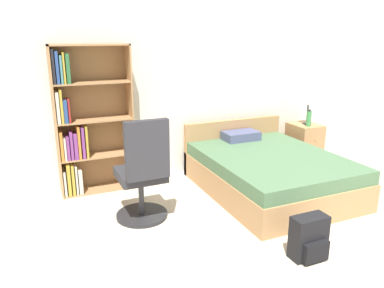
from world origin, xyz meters
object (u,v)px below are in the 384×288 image
(table_lamp, at_px, (309,100))
(backpack_black, at_px, (309,238))
(water_bottle, at_px, (309,118))
(office_chair, at_px, (143,176))
(nightstand, at_px, (304,143))
(bed, at_px, (267,171))
(bookshelf, at_px, (84,124))

(table_lamp, height_order, backpack_black, table_lamp)
(table_lamp, bearing_deg, water_bottle, -121.81)
(office_chair, relative_size, nightstand, 1.87)
(bed, relative_size, office_chair, 1.73)
(office_chair, distance_m, water_bottle, 2.88)
(office_chair, bearing_deg, table_lamp, 17.08)
(table_lamp, height_order, water_bottle, table_lamp)
(office_chair, bearing_deg, nightstand, 16.93)
(bookshelf, distance_m, nightstand, 3.30)
(bookshelf, xyz_separation_m, table_lamp, (3.27, -0.18, 0.10))
(nightstand, height_order, water_bottle, water_bottle)
(bookshelf, distance_m, water_bottle, 3.21)
(backpack_black, bearing_deg, nightstand, 51.63)
(nightstand, relative_size, table_lamp, 1.33)
(nightstand, height_order, backpack_black, nightstand)
(bookshelf, bearing_deg, table_lamp, -3.11)
(office_chair, distance_m, table_lamp, 3.02)
(bookshelf, bearing_deg, bed, -22.45)
(bookshelf, height_order, bed, bookshelf)
(bookshelf, relative_size, water_bottle, 7.28)
(nightstand, bearing_deg, water_bottle, -113.70)
(table_lamp, bearing_deg, bookshelf, 176.89)
(table_lamp, relative_size, backpack_black, 1.15)
(office_chair, height_order, water_bottle, office_chair)
(water_bottle, bearing_deg, bookshelf, 174.42)
(bed, bearing_deg, bookshelf, 157.55)
(nightstand, bearing_deg, office_chair, -163.07)
(nightstand, xyz_separation_m, table_lamp, (0.03, 0.02, 0.67))
(table_lamp, xyz_separation_m, water_bottle, (-0.08, -0.13, -0.25))
(nightstand, bearing_deg, backpack_black, -128.37)
(office_chair, bearing_deg, bed, 6.26)
(bookshelf, relative_size, bed, 0.92)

